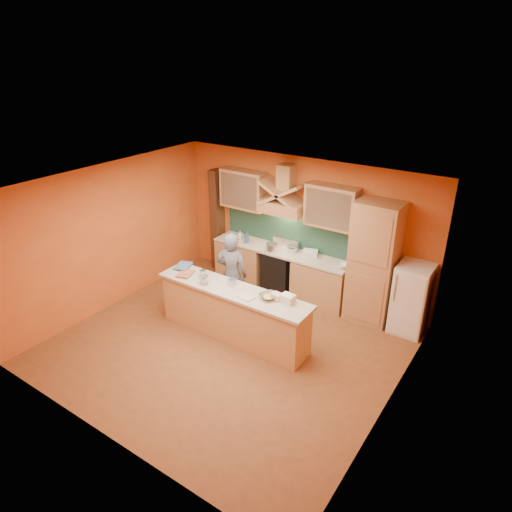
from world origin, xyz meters
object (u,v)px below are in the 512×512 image
Objects in this scene: mixing_bowl at (269,296)px; stove at (280,270)px; person at (232,274)px; fridge at (411,299)px; kitchen_scale at (232,283)px.

stove is at bearing 115.73° from mixing_bowl.
person reaches higher than stove.
fridge is 0.79× the size of person.
mixing_bowl is at bearing -134.97° from fridge.
kitchen_scale is (0.11, -1.80, 0.54)m from stove.
person is at bearing -156.85° from fridge.
fridge is 11.54× the size of kitchen_scale.
person is 0.68m from kitchen_scale.
fridge is 4.42× the size of mixing_bowl.
stove is 0.55× the size of person.
person is (-0.29, -1.28, 0.37)m from stove.
kitchen_scale is (-2.59, -1.80, 0.34)m from fridge.
fridge is (2.70, 0.00, 0.20)m from stove.
stove is 3.06× the size of mixing_bowl.
person is at bearing -102.64° from stove.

